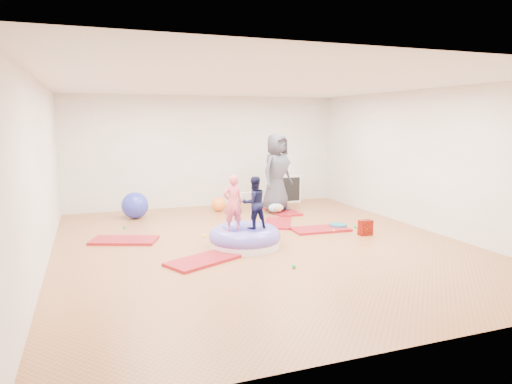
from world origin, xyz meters
name	(u,v)px	position (x,y,z in m)	size (l,w,h in m)	color
room	(262,166)	(0.00, 0.00, 1.40)	(7.01, 8.01, 2.81)	#A96941
gym_mat_front_left	(203,260)	(-1.23, -0.65, 0.02)	(1.14, 0.57, 0.05)	#AD1D19
gym_mat_mid_left	(124,240)	(-2.29, 1.03, 0.02)	(1.17, 0.58, 0.05)	#AD1D19
gym_mat_center_back	(278,223)	(0.89, 1.38, 0.02)	(1.07, 0.53, 0.04)	#AD1D19
gym_mat_right	(321,229)	(1.48, 0.56, 0.02)	(1.14, 0.57, 0.05)	#AD1D19
gym_mat_rear_right	(282,211)	(1.48, 2.52, 0.02)	(1.12, 0.56, 0.05)	#AD1D19
inflatable_cushion	(245,238)	(-0.34, -0.05, 0.15)	(1.25, 1.25, 0.39)	white
child_pink	(233,200)	(-0.56, -0.08, 0.85)	(0.35, 0.23, 0.97)	#E05665
child_navy	(254,200)	(-0.16, -0.05, 0.82)	(0.45, 0.35, 0.92)	black
adult_caregiver	(277,172)	(1.36, 2.59, 0.97)	(0.90, 0.59, 1.84)	#3A3B44
infant	(277,208)	(1.26, 2.33, 0.16)	(0.38, 0.38, 0.22)	#95C6D8
ball_pit_balls	(255,238)	(-0.01, 0.34, 0.03)	(4.51, 3.58, 0.06)	green
exercise_ball_blue	(135,205)	(-1.91, 3.02, 0.30)	(0.60, 0.60, 0.60)	#2932B3
exercise_ball_orange	(219,204)	(0.08, 3.18, 0.18)	(0.36, 0.36, 0.36)	orange
infant_play_gym	(245,199)	(0.69, 2.94, 0.31)	(0.61, 0.58, 0.47)	white
cube_shelf	(286,188)	(2.15, 3.79, 0.37)	(0.74, 0.36, 0.74)	white
balance_disc	(338,226)	(1.93, 0.64, 0.04)	(0.36, 0.36, 0.08)	#156C87
backpack	(365,228)	(2.10, -0.07, 0.15)	(0.26, 0.16, 0.29)	red
yellow_toy	(174,264)	(-1.68, -0.65, 0.02)	(0.22, 0.22, 0.03)	#F6F82D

